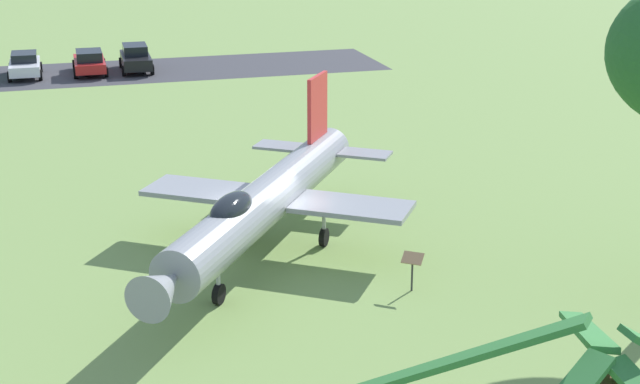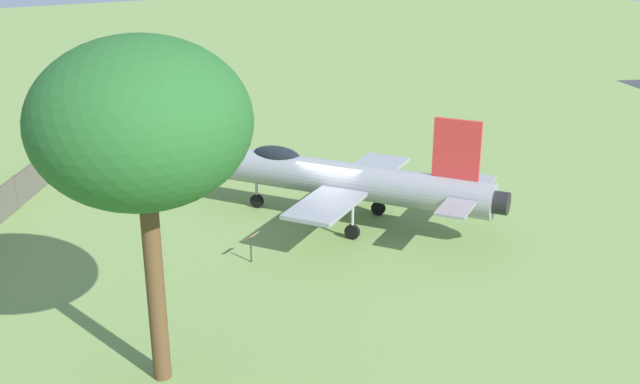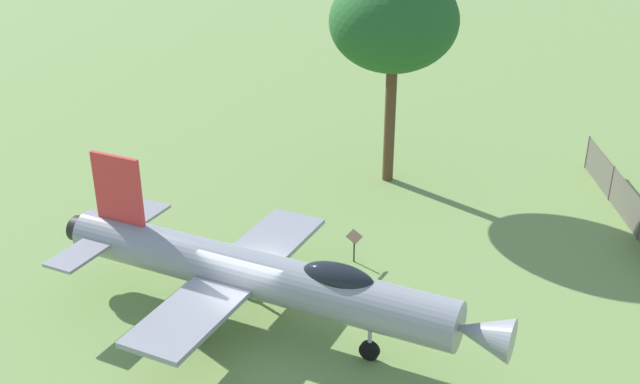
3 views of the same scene
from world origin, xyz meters
The scene contains 7 objects.
ground_plane centered at (0.00, 0.00, 0.00)m, with size 200.00×200.00×0.00m, color #75934C.
parking_strip centered at (-8.25, -31.08, 0.00)m, with size 40.41×8.00×0.00m, color #38383D.
display_jet centered at (0.31, 0.18, 1.91)m, with size 13.38×9.58×4.86m.
info_plaque centered at (-1.42, 4.88, 0.85)m, with size 0.63×0.72×1.14m.
parked_car_black centered at (-12.47, -29.19, 0.82)m, with size 3.44×4.61×1.60m.
parked_car_red centered at (-9.83, -30.22, 0.76)m, with size 3.51×4.69×1.47m.
parked_car_white centered at (-6.46, -32.01, 0.74)m, with size 3.34×4.44×1.43m.
Camera 1 is at (16.82, 21.62, 11.29)m, focal length 52.11 mm.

